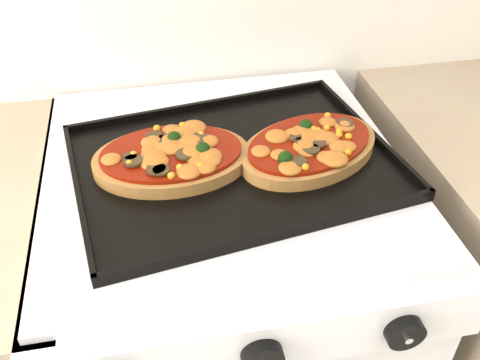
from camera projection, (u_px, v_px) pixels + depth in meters
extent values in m
cube|color=silver|center=(228.00, 332.00, 1.16)|extent=(0.60, 0.60, 0.91)
cube|color=silver|center=(267.00, 343.00, 0.68)|extent=(0.60, 0.02, 0.09)
cylinder|color=black|center=(263.00, 358.00, 0.66)|extent=(0.05, 0.02, 0.05)
cylinder|color=black|center=(405.00, 333.00, 0.69)|extent=(0.05, 0.02, 0.05)
cube|color=black|center=(234.00, 160.00, 0.87)|extent=(0.56, 0.45, 0.02)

